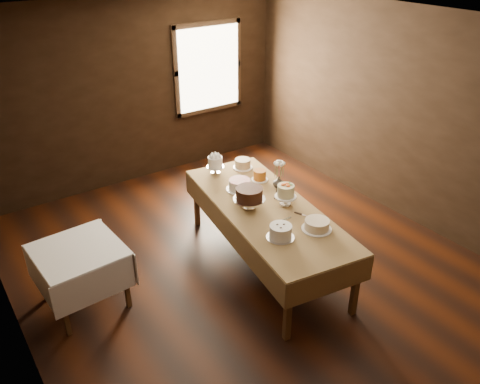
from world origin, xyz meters
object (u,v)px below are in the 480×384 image
cake_flowers (285,196)px  cake_swirl (281,232)px  cake_speckled (243,164)px  flower_vase (279,182)px  cake_server_c (249,198)px  display_table (266,211)px  cake_caramel (260,176)px  cake_cream (317,225)px  cake_server_d (277,192)px  cake_server_a (286,219)px  cake_server_b (308,216)px  cake_lattice (240,185)px  side_table (79,256)px  cake_chocolate (249,199)px  cake_meringue (215,166)px

cake_flowers → cake_swirl: (-0.48, -0.50, -0.04)m
cake_speckled → flower_vase: (0.04, -0.71, 0.01)m
cake_server_c → cake_speckled: bearing=-13.8°
display_table → cake_caramel: 0.68m
flower_vase → cake_caramel: bearing=102.9°
cake_cream → cake_server_d: (0.17, 0.88, -0.05)m
cake_caramel → cake_server_d: size_ratio=0.89×
cake_server_a → cake_server_b: bearing=-22.8°
cake_swirl → cake_server_d: cake_swirl is taller
cake_lattice → cake_speckled: bearing=51.3°
cake_cream → cake_speckled: bearing=82.3°
side_table → cake_flowers: (2.23, -0.62, 0.28)m
cake_lattice → cake_server_a: 0.85m
cake_server_b → side_table: bearing=-136.5°
cake_cream → cake_server_c: (-0.19, 0.96, -0.05)m
cake_caramel → cake_cream: bearing=-98.8°
cake_swirl → cake_cream: bearing=-12.8°
cake_chocolate → cake_server_c: (0.13, 0.19, -0.12)m
cake_speckled → cake_caramel: (-0.03, -0.41, 0.00)m
cake_caramel → cake_server_c: size_ratio=0.89×
cake_cream → cake_server_b: bearing=67.8°
cake_chocolate → display_table: bearing=-27.7°
cake_meringue → cake_flowers: cake_flowers is taller
cake_chocolate → flower_vase: bearing=18.2°
cake_lattice → cake_flowers: bearing=-69.7°
display_table → side_table: 2.09m
cake_server_b → cake_cream: bearing=-45.4°
cake_speckled → display_table: bearing=-110.5°
side_table → display_table: bearing=-14.9°
display_table → cake_server_a: size_ratio=11.13×
cake_meringue → cake_server_a: cake_meringue is taller
cake_swirl → cake_cream: (0.42, -0.09, -0.02)m
cake_lattice → cake_swirl: (-0.26, -1.10, 0.01)m
side_table → cake_cream: bearing=-29.3°
cake_cream → display_table: bearing=102.1°
cake_lattice → cake_chocolate: (-0.17, -0.42, 0.06)m
cake_meringue → cake_caramel: 0.60m
cake_server_a → cake_server_d: (0.30, 0.53, 0.00)m
cake_meringue → cake_server_d: 0.93m
cake_swirl → cake_server_c: size_ratio=1.32×
cake_server_d → cake_swirl: bearing=-168.4°
cake_flowers → display_table: bearing=159.2°
cake_caramel → cake_server_b: bearing=-95.4°
display_table → cake_flowers: size_ratio=10.24×
cake_flowers → cake_server_d: cake_flowers is taller
cake_caramel → cake_flowers: bearing=-101.1°
cake_caramel → cake_chocolate: bearing=-136.7°
side_table → cake_flowers: cake_flowers is taller
cake_chocolate → cake_flowers: bearing=-24.0°
cake_meringue → cake_chocolate: cake_chocolate is taller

